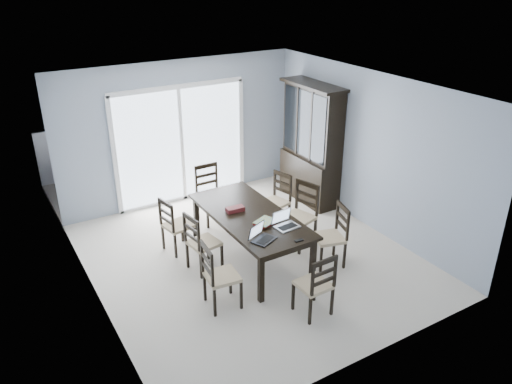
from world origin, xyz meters
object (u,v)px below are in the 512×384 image
chair_right_far (278,194)px  chair_end_far (209,187)px  chair_right_mid (302,208)px  china_hutch (311,145)px  chair_right_near (335,229)px  chair_left_near (215,270)px  dining_table (250,219)px  chair_end_near (318,280)px  game_box (235,209)px  chair_left_mid (198,237)px  cell_phone (299,240)px  laptop_silver (287,224)px  laptop_dark (264,237)px  chair_left_far (172,220)px  hot_tub (151,161)px

chair_right_far → chair_end_far: chair_end_far is taller
chair_right_mid → chair_end_far: size_ratio=1.03×
china_hutch → chair_right_near: china_hutch is taller
chair_left_near → chair_right_far: size_ratio=1.01×
dining_table → chair_end_near: 1.62m
game_box → chair_right_far: bearing=24.6°
chair_right_near → chair_left_near: bearing=106.4°
chair_left_near → chair_end_far: 2.49m
chair_left_mid → cell_phone: (0.97, -1.08, 0.19)m
chair_right_far → laptop_silver: bearing=137.5°
china_hutch → laptop_dark: (-2.25, -2.01, -0.27)m
dining_table → chair_right_near: size_ratio=2.03×
chair_right_far → chair_left_far: bearing=73.8°
cell_phone → china_hutch: bearing=52.3°
chair_right_mid → game_box: size_ratio=4.41×
chair_left_far → chair_right_mid: chair_right_mid is taller
chair_right_mid → chair_end_near: (-0.90, -1.60, -0.07)m
chair_left_mid → chair_end_far: (0.86, 1.40, 0.04)m
dining_table → china_hutch: 2.41m
china_hutch → cell_phone: bearing=-129.5°
china_hutch → chair_left_far: china_hutch is taller
laptop_dark → chair_right_far: bearing=27.1°
dining_table → hot_tub: bearing=94.6°
laptop_dark → laptop_silver: laptop_silver is taller
chair_right_near → laptop_silver: chair_right_near is taller
chair_left_near → chair_left_mid: bearing=174.7°
chair_left_mid → chair_end_far: chair_end_far is taller
china_hutch → chair_left_far: 3.02m
china_hutch → chair_left_near: 3.66m
chair_right_near → laptop_dark: (-1.22, -0.01, 0.23)m
chair_left_near → chair_right_mid: chair_right_mid is taller
dining_table → hot_tub: 3.48m
cell_phone → game_box: size_ratio=0.45×
chair_right_mid → chair_right_far: size_ratio=1.10×
chair_left_near → chair_left_mid: 0.88m
dining_table → chair_end_far: (0.05, 1.47, -0.07)m
chair_right_mid → laptop_dark: bearing=105.7°
dining_table → chair_left_far: size_ratio=2.13×
chair_end_near → laptop_silver: size_ratio=2.99×
chair_right_near → hot_tub: 4.41m
laptop_silver → game_box: size_ratio=1.30×
cell_phone → chair_right_far: bearing=67.0°
dining_table → chair_end_near: chair_end_near is taller
china_hutch → chair_left_mid: size_ratio=2.07×
laptop_silver → chair_left_near: bearing=-176.7°
chair_right_far → hot_tub: chair_right_far is taller
chair_right_near → chair_end_near: (-0.97, -0.87, -0.03)m
dining_table → china_hutch: china_hutch is taller
chair_end_far → chair_right_mid: bearing=120.0°
chair_right_near → laptop_dark: bearing=105.5°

